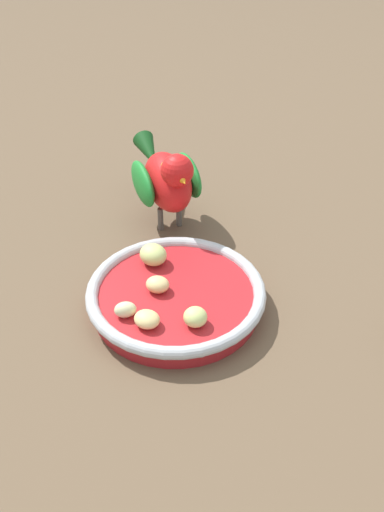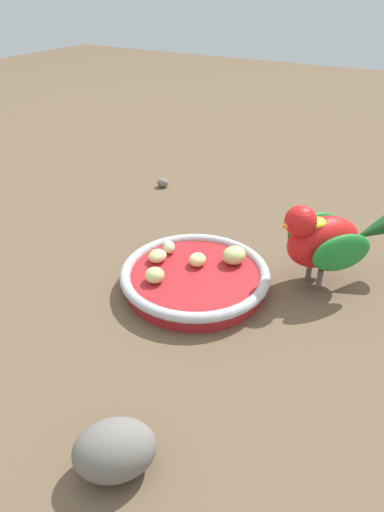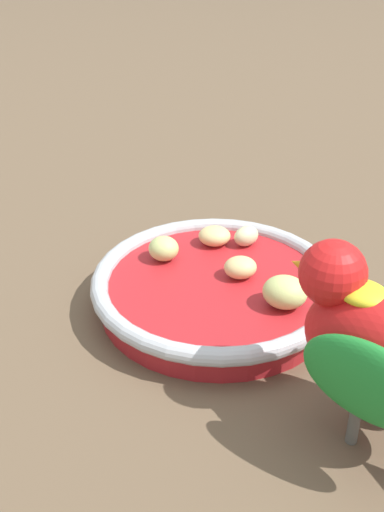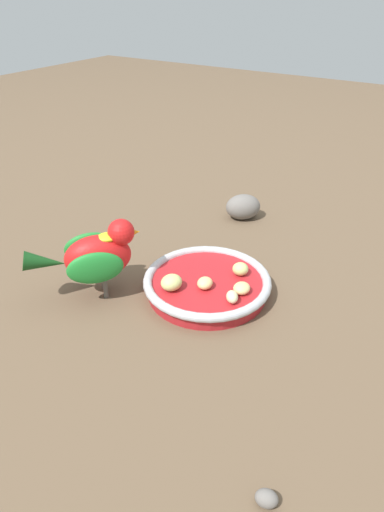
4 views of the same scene
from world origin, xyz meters
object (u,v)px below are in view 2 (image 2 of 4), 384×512
(feeding_bowl, at_px, (195,277))
(apple_piece_1, at_px, (157,256))
(parrot, at_px, (325,239))
(apple_piece_2, at_px, (155,275))
(apple_piece_4, at_px, (169,247))
(apple_piece_0, at_px, (234,255))
(apple_piece_3, at_px, (197,260))
(pebble_0, at_px, (163,183))
(rock_large, at_px, (115,450))

(feeding_bowl, distance_m, apple_piece_1, 0.07)
(feeding_bowl, distance_m, parrot, 0.20)
(apple_piece_2, bearing_deg, apple_piece_4, 108.51)
(apple_piece_0, xyz_separation_m, parrot, (0.12, 0.05, 0.04))
(apple_piece_3, xyz_separation_m, pebble_0, (-0.24, 0.27, -0.03))
(apple_piece_2, height_order, rock_large, rock_large)
(apple_piece_4, height_order, parrot, parrot)
(apple_piece_2, height_order, parrot, parrot)
(apple_piece_3, bearing_deg, apple_piece_1, -160.39)
(feeding_bowl, bearing_deg, rock_large, -74.29)
(apple_piece_1, bearing_deg, pebble_0, 122.11)
(rock_large, bearing_deg, apple_piece_2, 116.31)
(feeding_bowl, height_order, rock_large, rock_large)
(apple_piece_4, xyz_separation_m, pebble_0, (-0.18, 0.26, -0.03))
(apple_piece_2, distance_m, apple_piece_3, 0.08)
(apple_piece_2, relative_size, apple_piece_4, 1.08)
(parrot, bearing_deg, apple_piece_1, -24.28)
(pebble_0, bearing_deg, apple_piece_3, -48.29)
(parrot, relative_size, pebble_0, 6.63)
(apple_piece_0, height_order, apple_piece_3, apple_piece_0)
(apple_piece_1, distance_m, apple_piece_2, 0.06)
(apple_piece_2, bearing_deg, feeding_bowl, 50.83)
(apple_piece_1, xyz_separation_m, rock_large, (0.15, -0.29, -0.01))
(feeding_bowl, bearing_deg, apple_piece_4, 154.84)
(apple_piece_3, distance_m, apple_piece_4, 0.06)
(feeding_bowl, xyz_separation_m, apple_piece_0, (0.04, 0.05, 0.02))
(feeding_bowl, bearing_deg, parrot, 33.23)
(apple_piece_3, bearing_deg, apple_piece_4, 170.43)
(rock_large, bearing_deg, apple_piece_3, 106.09)
(apple_piece_4, distance_m, rock_large, 0.35)
(feeding_bowl, relative_size, rock_large, 2.83)
(apple_piece_3, distance_m, rock_large, 0.33)
(apple_piece_0, relative_size, parrot, 0.22)
(apple_piece_1, xyz_separation_m, parrot, (0.22, 0.10, 0.04))
(apple_piece_4, bearing_deg, feeding_bowl, -25.16)
(apple_piece_3, height_order, apple_piece_4, same)
(apple_piece_0, distance_m, pebble_0, 0.37)
(apple_piece_0, bearing_deg, apple_piece_2, -126.55)
(apple_piece_0, xyz_separation_m, apple_piece_1, (-0.10, -0.05, -0.00))
(apple_piece_0, xyz_separation_m, apple_piece_4, (-0.10, -0.02, -0.00))
(apple_piece_1, distance_m, pebble_0, 0.34)
(apple_piece_0, relative_size, apple_piece_4, 1.43)
(feeding_bowl, distance_m, apple_piece_4, 0.07)
(apple_piece_0, distance_m, rock_large, 0.35)
(pebble_0, bearing_deg, feeding_bowl, -49.47)
(apple_piece_4, bearing_deg, apple_piece_1, -92.58)
(parrot, bearing_deg, feeding_bowl, -15.70)
(apple_piece_1, bearing_deg, apple_piece_2, -60.08)
(pebble_0, bearing_deg, apple_piece_1, -57.89)
(apple_piece_4, height_order, pebble_0, apple_piece_4)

